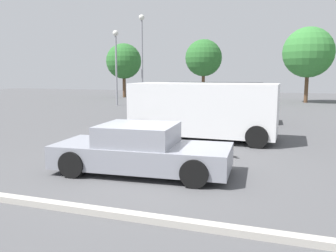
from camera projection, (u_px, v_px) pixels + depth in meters
name	position (u px, v px, depth m)	size (l,w,h in m)	color
ground_plane	(153.00, 174.00, 8.69)	(80.00, 80.00, 0.00)	#515154
sedan_foreground	(141.00, 150.00, 8.78)	(4.47, 2.11, 1.22)	gray
dog	(226.00, 148.00, 10.46)	(0.53, 0.47, 0.44)	beige
van_white	(204.00, 109.00, 13.21)	(5.37, 2.31, 2.10)	white
suv_dark	(212.00, 101.00, 17.89)	(5.06, 2.26, 2.01)	black
parking_curb	(99.00, 211.00, 6.21)	(9.93, 0.20, 0.12)	#B7B2A8
light_post_near	(142.00, 45.00, 27.58)	(0.44, 0.44, 6.97)	gray
light_post_far	(116.00, 54.00, 26.94)	(0.44, 0.44, 5.70)	gray
tree_back_left	(308.00, 52.00, 29.38)	(4.19, 4.19, 6.30)	brown
tree_back_center	(124.00, 61.00, 36.12)	(3.60, 3.60, 5.50)	brown
tree_far_right	(204.00, 58.00, 32.97)	(3.43, 3.43, 5.62)	brown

